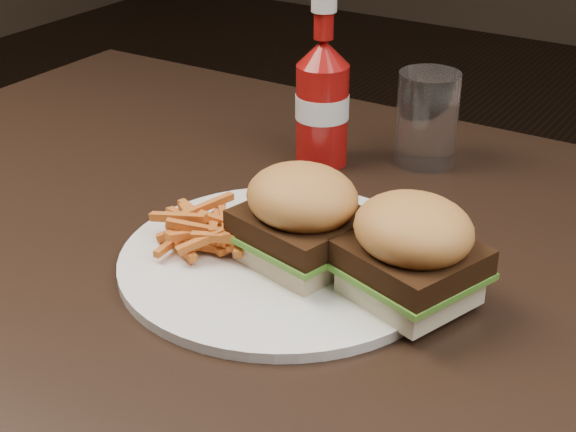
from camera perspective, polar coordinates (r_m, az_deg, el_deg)
The scene contains 7 objects.
dining_table at distance 0.93m, azimuth -0.57°, elevation -1.99°, with size 1.20×0.80×0.04m, color black.
plate at distance 0.86m, azimuth -0.36°, elevation -2.93°, with size 0.32×0.32×0.01m, color white.
sandwich_half_a at distance 0.84m, azimuth 0.89°, elevation -2.26°, with size 0.10×0.09×0.03m, color beige.
sandwich_half_b at distance 0.80m, azimuth 7.85°, elevation -4.49°, with size 0.10×0.09×0.03m, color beige.
fries_pile at distance 0.87m, azimuth -4.91°, elevation -0.43°, with size 0.10×0.10×0.04m, color orange, non-canonical shape.
ketchup_bottle at distance 1.06m, azimuth 2.21°, elevation 6.48°, with size 0.06×0.06×0.13m, color maroon.
tumbler at distance 1.08m, azimuth 8.98°, elevation 6.18°, with size 0.07×0.07×0.12m, color white.
Camera 1 is at (0.44, -0.69, 1.19)m, focal length 55.00 mm.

